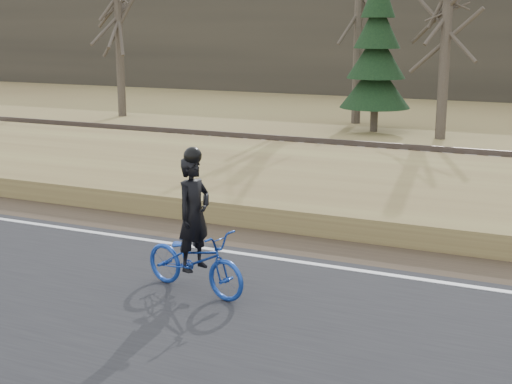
% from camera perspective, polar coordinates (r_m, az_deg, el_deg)
% --- Properties ---
extents(ground, '(120.00, 120.00, 0.00)m').
position_cam_1_polar(ground, '(11.13, 14.76, -7.69)').
color(ground, olive).
rests_on(ground, ground).
extents(road, '(120.00, 6.00, 0.06)m').
position_cam_1_polar(road, '(8.85, 11.88, -12.95)').
color(road, black).
rests_on(road, ground).
extents(edge_line, '(120.00, 0.12, 0.01)m').
position_cam_1_polar(edge_line, '(11.29, 14.96, -7.04)').
color(edge_line, silver).
rests_on(edge_line, road).
extents(shoulder, '(120.00, 1.60, 0.04)m').
position_cam_1_polar(shoulder, '(12.24, 15.75, -5.72)').
color(shoulder, '#473A2B').
rests_on(shoulder, ground).
extents(embankment, '(120.00, 5.00, 0.44)m').
position_cam_1_polar(embankment, '(15.04, 17.60, -1.51)').
color(embankment, olive).
rests_on(embankment, ground).
extents(ballast, '(120.00, 3.00, 0.45)m').
position_cam_1_polar(ballast, '(18.73, 19.06, 1.23)').
color(ballast, slate).
rests_on(ballast, ground).
extents(railroad, '(120.00, 2.40, 0.29)m').
position_cam_1_polar(railroad, '(18.67, 19.13, 2.14)').
color(railroad, black).
rests_on(railroad, ballast).
extents(cyclist, '(1.92, 1.03, 2.16)m').
position_cam_1_polar(cyclist, '(10.42, -4.94, -4.42)').
color(cyclist, navy).
rests_on(cyclist, road).
extents(bare_tree_far_left, '(0.36, 0.36, 6.91)m').
position_cam_1_polar(bare_tree_far_left, '(31.53, -10.90, 12.24)').
color(bare_tree_far_left, '#50473B').
rests_on(bare_tree_far_left, ground).
extents(bare_tree_left, '(0.36, 0.36, 8.24)m').
position_cam_1_polar(bare_tree_left, '(28.91, 8.23, 13.59)').
color(bare_tree_left, '#50473B').
rests_on(bare_tree_left, ground).
extents(bare_tree_near_left, '(0.36, 0.36, 7.23)m').
position_cam_1_polar(bare_tree_near_left, '(25.45, 14.97, 12.20)').
color(bare_tree_near_left, '#50473B').
rests_on(bare_tree_near_left, ground).
extents(conifer, '(2.60, 2.60, 5.85)m').
position_cam_1_polar(conifer, '(26.82, 9.61, 10.68)').
color(conifer, '#50473B').
rests_on(conifer, ground).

